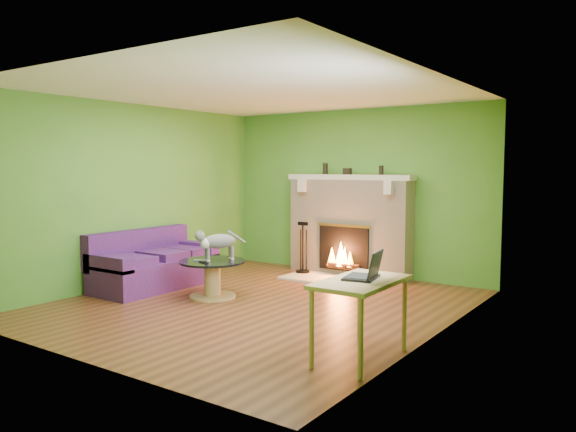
% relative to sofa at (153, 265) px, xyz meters
% --- Properties ---
extents(floor, '(5.00, 5.00, 0.00)m').
position_rel_sofa_xyz_m(floor, '(1.86, 0.04, -0.31)').
color(floor, '#562A18').
rests_on(floor, ground).
extents(ceiling, '(5.00, 5.00, 0.00)m').
position_rel_sofa_xyz_m(ceiling, '(1.86, 0.04, 2.29)').
color(ceiling, white).
rests_on(ceiling, wall_back).
extents(wall_back, '(5.00, 0.00, 5.00)m').
position_rel_sofa_xyz_m(wall_back, '(1.86, 2.54, 0.99)').
color(wall_back, '#45872C').
rests_on(wall_back, floor).
extents(wall_front, '(5.00, 0.00, 5.00)m').
position_rel_sofa_xyz_m(wall_front, '(1.86, -2.46, 0.99)').
color(wall_front, '#45872C').
rests_on(wall_front, floor).
extents(wall_left, '(0.00, 5.00, 5.00)m').
position_rel_sofa_xyz_m(wall_left, '(-0.39, 0.04, 0.99)').
color(wall_left, '#45872C').
rests_on(wall_left, floor).
extents(wall_right, '(0.00, 5.00, 5.00)m').
position_rel_sofa_xyz_m(wall_right, '(4.11, 0.04, 0.99)').
color(wall_right, '#45872C').
rests_on(wall_right, floor).
extents(window_frame, '(0.00, 1.20, 1.20)m').
position_rel_sofa_xyz_m(window_frame, '(4.10, -0.86, 1.24)').
color(window_frame, silver).
rests_on(window_frame, wall_right).
extents(window_pane, '(0.00, 1.06, 1.06)m').
position_rel_sofa_xyz_m(window_pane, '(4.09, -0.86, 1.24)').
color(window_pane, white).
rests_on(window_pane, wall_right).
extents(fireplace, '(2.10, 0.46, 1.58)m').
position_rel_sofa_xyz_m(fireplace, '(1.86, 2.35, 0.46)').
color(fireplace, beige).
rests_on(fireplace, floor).
extents(hearth, '(1.50, 0.75, 0.03)m').
position_rel_sofa_xyz_m(hearth, '(1.86, 1.84, -0.30)').
color(hearth, beige).
rests_on(hearth, floor).
extents(mantel, '(2.10, 0.28, 0.08)m').
position_rel_sofa_xyz_m(mantel, '(1.86, 2.33, 1.23)').
color(mantel, beige).
rests_on(mantel, fireplace).
extents(sofa, '(0.85, 1.79, 0.80)m').
position_rel_sofa_xyz_m(sofa, '(0.00, 0.00, 0.00)').
color(sofa, '#3E175A').
rests_on(sofa, floor).
extents(coffee_table, '(0.86, 0.86, 0.49)m').
position_rel_sofa_xyz_m(coffee_table, '(1.13, -0.00, -0.03)').
color(coffee_table, tan).
rests_on(coffee_table, floor).
extents(desk, '(0.56, 0.96, 0.71)m').
position_rel_sofa_xyz_m(desk, '(3.81, -1.02, 0.32)').
color(desk, tan).
rests_on(desk, floor).
extents(cat, '(0.51, 0.70, 0.41)m').
position_rel_sofa_xyz_m(cat, '(1.21, 0.05, 0.38)').
color(cat, '#5D5D61').
rests_on(cat, coffee_table).
extents(remote_silver, '(0.18, 0.10, 0.02)m').
position_rel_sofa_xyz_m(remote_silver, '(1.03, -0.12, 0.18)').
color(remote_silver, gray).
rests_on(remote_silver, coffee_table).
extents(remote_black, '(0.16, 0.07, 0.02)m').
position_rel_sofa_xyz_m(remote_black, '(1.15, -0.18, 0.18)').
color(remote_black, black).
rests_on(remote_black, coffee_table).
extents(laptop, '(0.37, 0.40, 0.26)m').
position_rel_sofa_xyz_m(laptop, '(3.79, -0.97, 0.53)').
color(laptop, black).
rests_on(laptop, desk).
extents(fire_tools, '(0.22, 0.22, 0.81)m').
position_rel_sofa_xyz_m(fire_tools, '(1.23, 1.99, 0.12)').
color(fire_tools, black).
rests_on(fire_tools, hearth).
extents(mantel_vase_left, '(0.08, 0.08, 0.18)m').
position_rel_sofa_xyz_m(mantel_vase_left, '(1.41, 2.36, 1.36)').
color(mantel_vase_left, black).
rests_on(mantel_vase_left, mantel).
extents(mantel_vase_right, '(0.07, 0.07, 0.14)m').
position_rel_sofa_xyz_m(mantel_vase_right, '(2.39, 2.36, 1.34)').
color(mantel_vase_right, black).
rests_on(mantel_vase_right, mantel).
extents(mantel_box, '(0.12, 0.08, 0.10)m').
position_rel_sofa_xyz_m(mantel_box, '(1.81, 2.36, 1.32)').
color(mantel_box, black).
rests_on(mantel_box, mantel).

